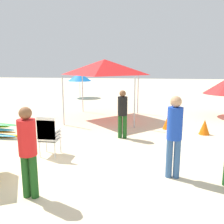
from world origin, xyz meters
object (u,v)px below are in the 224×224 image
lifeguard_far_right (28,147)px  stacked_plastic_chairs (48,133)px  lifeguard_near_left (123,111)px  popup_canopy (105,67)px  traffic_cone_near (167,122)px  traffic_cone_far (205,127)px  lifeguard_near_center (174,131)px  beach_umbrella_left (80,77)px

lifeguard_far_right → stacked_plastic_chairs: bearing=104.0°
lifeguard_near_left → lifeguard_far_right: 4.09m
popup_canopy → lifeguard_far_right: bearing=-91.3°
stacked_plastic_chairs → traffic_cone_near: stacked_plastic_chairs is taller
traffic_cone_far → traffic_cone_near: bearing=156.5°
lifeguard_near_center → popup_canopy: 6.19m
popup_canopy → traffic_cone_far: bearing=-26.5°
stacked_plastic_chairs → lifeguard_near_center: bearing=-13.3°
stacked_plastic_chairs → traffic_cone_near: 4.74m
beach_umbrella_left → lifeguard_far_right: bearing=-77.4°
lifeguard_near_left → popup_canopy: 3.36m
lifeguard_far_right → beach_umbrella_left: 13.95m
stacked_plastic_chairs → traffic_cone_near: size_ratio=2.17×
lifeguard_near_left → popup_canopy: (-1.12, 2.83, 1.41)m
lifeguard_far_right → popup_canopy: 6.85m
lifeguard_near_center → traffic_cone_far: 3.90m
traffic_cone_near → traffic_cone_far: bearing=-23.5°
lifeguard_near_left → popup_canopy: bearing=111.6°
traffic_cone_near → lifeguard_near_left: bearing=-138.4°
traffic_cone_far → stacked_plastic_chairs: bearing=-148.6°
lifeguard_far_right → traffic_cone_near: 6.05m
lifeguard_far_right → popup_canopy: bearing=88.7°
lifeguard_near_center → popup_canopy: (-2.51, 5.51, 1.30)m
popup_canopy → traffic_cone_far: popup_canopy is taller
lifeguard_far_right → traffic_cone_near: size_ratio=3.31×
lifeguard_near_center → lifeguard_far_right: bearing=-155.6°
beach_umbrella_left → traffic_cone_far: beach_umbrella_left is taller
lifeguard_near_left → traffic_cone_near: 2.22m
traffic_cone_near → traffic_cone_far: traffic_cone_far is taller
stacked_plastic_chairs → beach_umbrella_left: (-2.55, 11.65, 0.91)m
lifeguard_near_left → lifeguard_near_center: (1.39, -2.68, 0.11)m
lifeguard_near_center → lifeguard_far_right: lifeguard_near_center is taller
lifeguard_near_center → traffic_cone_far: lifeguard_near_center is taller
stacked_plastic_chairs → lifeguard_near_left: size_ratio=0.69×
popup_canopy → lifeguard_near_center: bearing=-65.5°
beach_umbrella_left → lifeguard_near_center: bearing=-65.3°
stacked_plastic_chairs → beach_umbrella_left: bearing=102.3°
traffic_cone_near → lifeguard_near_center: bearing=-92.7°
lifeguard_near_left → lifeguard_far_right: (-1.27, -3.88, 0.06)m
lifeguard_near_left → traffic_cone_far: (2.82, 0.87, -0.65)m
stacked_plastic_chairs → lifeguard_near_center: 3.26m
popup_canopy → lifeguard_near_left: bearing=-68.4°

